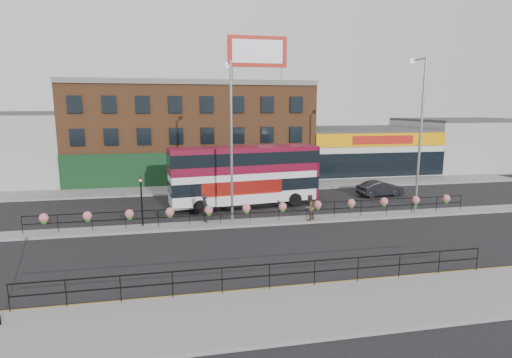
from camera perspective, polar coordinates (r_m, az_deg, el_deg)
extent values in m
plane|color=black|center=(27.21, 1.23, -6.29)|extent=(120.00, 120.00, 0.00)
cube|color=gray|center=(16.48, 10.62, -17.63)|extent=(60.00, 4.00, 0.15)
cube|color=gray|center=(38.66, -2.58, -1.22)|extent=(60.00, 4.00, 0.15)
cube|color=gray|center=(27.19, 1.23, -6.14)|extent=(60.00, 1.60, 0.15)
cube|color=gold|center=(18.44, 7.90, -14.64)|extent=(60.00, 0.10, 0.01)
cube|color=gold|center=(18.28, 8.08, -14.86)|extent=(60.00, 0.10, 0.01)
cube|color=brown|center=(45.59, -9.15, 6.64)|extent=(25.00, 12.00, 10.00)
cube|color=#3F3F42|center=(45.58, -9.34, 13.12)|extent=(25.00, 12.00, 0.30)
cube|color=#103317|center=(39.89, -8.70, 1.39)|extent=(25.00, 0.25, 3.40)
cube|color=silver|center=(50.62, 14.24, 3.96)|extent=(15.00, 12.00, 5.00)
cube|color=#3F3F42|center=(50.42, 14.37, 6.95)|extent=(15.00, 12.00, 0.30)
cube|color=#E89900|center=(45.06, 17.63, 5.36)|extent=(15.00, 0.25, 1.40)
cube|color=#AF180F|center=(44.96, 17.71, 5.35)|extent=(7.00, 0.10, 0.90)
cube|color=black|center=(45.35, 17.45, 1.97)|extent=(15.00, 0.25, 2.60)
cube|color=#A3A39E|center=(58.41, 27.50, 4.41)|extent=(14.50, 12.00, 6.00)
cube|color=#3F3F42|center=(58.24, 27.75, 7.49)|extent=(14.50, 12.00, 0.30)
cube|color=#AF180F|center=(41.65, 0.20, 17.75)|extent=(6.00, 0.25, 3.00)
cube|color=white|center=(41.51, 0.24, 17.78)|extent=(5.10, 0.04, 2.25)
cylinder|color=gray|center=(41.00, -3.35, 14.76)|extent=(0.12, 0.12, 1.40)
cylinder|color=gray|center=(41.98, 3.66, 14.65)|extent=(0.12, 0.12, 1.40)
cube|color=black|center=(26.88, 1.24, -3.73)|extent=(30.00, 0.05, 0.05)
cube|color=black|center=(27.00, 1.23, -4.75)|extent=(30.00, 0.05, 0.05)
cylinder|color=black|center=(28.05, -30.44, -5.74)|extent=(0.04, 0.04, 1.10)
cylinder|color=black|center=(27.45, -26.48, -5.72)|extent=(0.04, 0.04, 1.10)
cylinder|color=black|center=(26.98, -22.37, -5.68)|extent=(0.04, 0.04, 1.10)
cylinder|color=black|center=(26.65, -18.13, -5.60)|extent=(0.04, 0.04, 1.10)
cylinder|color=black|center=(26.47, -13.81, -5.49)|extent=(0.04, 0.04, 1.10)
cylinder|color=black|center=(26.44, -9.46, -5.35)|extent=(0.04, 0.04, 1.10)
cylinder|color=black|center=(26.56, -5.13, -5.17)|extent=(0.04, 0.04, 1.10)
cylinder|color=black|center=(26.83, -0.86, -4.97)|extent=(0.04, 0.04, 1.10)
cylinder|color=black|center=(27.24, 3.29, -4.75)|extent=(0.04, 0.04, 1.10)
cylinder|color=black|center=(27.79, 7.30, -4.52)|extent=(0.04, 0.04, 1.10)
cylinder|color=black|center=(28.48, 11.14, -4.27)|extent=(0.04, 0.04, 1.10)
cylinder|color=black|center=(29.28, 14.77, -4.02)|extent=(0.04, 0.04, 1.10)
cylinder|color=black|center=(30.20, 18.20, -3.77)|extent=(0.04, 0.04, 1.10)
cylinder|color=black|center=(31.21, 21.41, -3.52)|extent=(0.04, 0.04, 1.10)
cylinder|color=black|center=(32.32, 24.41, -3.28)|extent=(0.04, 0.04, 1.10)
cylinder|color=black|center=(33.51, 27.20, -3.05)|extent=(0.04, 0.04, 1.10)
sphere|color=#C3676D|center=(27.56, -28.05, -4.93)|extent=(0.56, 0.56, 0.56)
sphere|color=#2E661C|center=(27.62, -28.01, -5.39)|extent=(0.36, 0.36, 0.36)
sphere|color=#C3676D|center=(26.93, -22.95, -4.86)|extent=(0.56, 0.56, 0.56)
sphere|color=#2E661C|center=(26.98, -22.91, -5.33)|extent=(0.36, 0.36, 0.36)
sphere|color=#C3676D|center=(26.51, -17.64, -4.75)|extent=(0.56, 0.56, 0.56)
sphere|color=#2E661C|center=(26.57, -17.61, -5.23)|extent=(0.36, 0.36, 0.36)
sphere|color=#C3676D|center=(26.33, -12.21, -4.60)|extent=(0.56, 0.56, 0.56)
sphere|color=#2E661C|center=(26.39, -12.20, -5.08)|extent=(0.36, 0.36, 0.36)
sphere|color=#C3676D|center=(26.39, -6.77, -4.40)|extent=(0.56, 0.56, 0.56)
sphere|color=#2E661C|center=(26.45, -6.76, -4.89)|extent=(0.36, 0.36, 0.36)
sphere|color=#C3676D|center=(26.68, -1.39, -4.17)|extent=(0.56, 0.56, 0.56)
sphere|color=#2E661C|center=(26.74, -1.39, -4.65)|extent=(0.36, 0.36, 0.36)
sphere|color=#C3676D|center=(27.20, 3.81, -3.91)|extent=(0.56, 0.56, 0.56)
sphere|color=#2E661C|center=(27.26, 3.81, -4.38)|extent=(0.36, 0.36, 0.36)
sphere|color=#C3676D|center=(27.94, 8.79, -3.63)|extent=(0.56, 0.56, 0.56)
sphere|color=#2E661C|center=(27.99, 8.77, -4.09)|extent=(0.36, 0.36, 0.36)
sphere|color=#C3676D|center=(28.87, 13.47, -3.35)|extent=(0.56, 0.56, 0.56)
sphere|color=#2E661C|center=(28.92, 13.45, -3.79)|extent=(0.36, 0.36, 0.36)
sphere|color=#C3676D|center=(29.98, 17.82, -3.06)|extent=(0.56, 0.56, 0.56)
sphere|color=#2E661C|center=(30.04, 17.80, -3.49)|extent=(0.36, 0.36, 0.36)
sphere|color=#C3676D|center=(31.26, 21.85, -2.78)|extent=(0.56, 0.56, 0.56)
sphere|color=#2E661C|center=(31.31, 21.82, -3.19)|extent=(0.36, 0.36, 0.36)
sphere|color=#C3676D|center=(32.67, 25.53, -2.51)|extent=(0.56, 0.56, 0.56)
sphere|color=#2E661C|center=(32.72, 25.50, -2.90)|extent=(0.36, 0.36, 0.36)
cube|color=black|center=(17.07, 1.94, -12.08)|extent=(20.00, 0.05, 0.05)
cube|color=black|center=(17.26, 1.93, -13.60)|extent=(20.00, 0.05, 0.05)
cylinder|color=black|center=(18.08, -31.86, -14.27)|extent=(0.04, 0.04, 1.10)
cylinder|color=black|center=(17.47, -25.52, -14.54)|extent=(0.04, 0.04, 1.10)
cylinder|color=black|center=(17.08, -18.79, -14.65)|extent=(0.04, 0.04, 1.10)
cylinder|color=black|center=(16.91, -11.84, -14.55)|extent=(0.04, 0.04, 1.10)
cylinder|color=black|center=(16.98, -4.87, -14.25)|extent=(0.04, 0.04, 1.10)
cylinder|color=black|center=(17.29, 1.93, -13.77)|extent=(0.04, 0.04, 1.10)
cylinder|color=black|center=(17.81, 8.38, -13.13)|extent=(0.04, 0.04, 1.10)
cylinder|color=black|center=(18.54, 14.36, -12.39)|extent=(0.04, 0.04, 1.10)
cylinder|color=black|center=(19.44, 19.80, -11.60)|extent=(0.04, 0.04, 1.10)
cylinder|color=black|center=(20.50, 24.70, -10.79)|extent=(0.04, 0.04, 1.10)
cylinder|color=black|center=(21.70, 29.05, -10.01)|extent=(0.04, 0.04, 1.10)
cube|color=white|center=(31.29, -1.67, 0.63)|extent=(11.82, 4.09, 4.21)
cube|color=maroon|center=(31.11, -1.68, 2.83)|extent=(11.88, 4.16, 1.89)
cube|color=black|center=(31.42, -1.66, -0.69)|extent=(11.90, 4.18, 0.95)
cube|color=black|center=(31.09, -1.68, 3.12)|extent=(11.93, 4.20, 0.95)
cube|color=maroon|center=(31.00, -1.69, 4.53)|extent=(11.82, 4.09, 0.13)
cube|color=maroon|center=(33.38, 7.80, 1.15)|extent=(0.54, 2.69, 4.21)
cube|color=#AF180F|center=(30.03, -1.89, -1.31)|extent=(6.27, 0.85, 1.05)
cylinder|color=black|center=(29.57, -7.96, -3.99)|extent=(1.08, 0.45, 1.05)
cylinder|color=black|center=(32.09, -8.83, -2.88)|extent=(1.08, 0.45, 1.05)
cylinder|color=black|center=(31.77, 5.60, -2.94)|extent=(1.08, 0.45, 1.05)
cylinder|color=black|center=(34.13, 3.80, -2.00)|extent=(1.08, 0.45, 1.05)
imported|color=black|center=(36.88, 17.32, -1.30)|extent=(2.13, 4.31, 1.34)
imported|color=black|center=(26.92, -7.25, -4.18)|extent=(0.90, 0.78, 1.85)
imported|color=#4B3B2B|center=(27.38, 7.62, -4.04)|extent=(1.49, 1.49, 1.76)
cylinder|color=gray|center=(25.98, -3.53, 5.03)|extent=(0.17, 0.17, 10.48)
cylinder|color=gray|center=(26.80, -3.88, 16.17)|extent=(0.10, 1.57, 0.10)
sphere|color=silver|center=(27.57, -4.10, 15.89)|extent=(0.38, 0.38, 0.38)
cylinder|color=gray|center=(30.74, 22.43, 5.59)|extent=(0.18, 0.18, 11.02)
cylinder|color=gray|center=(31.54, 22.27, 15.55)|extent=(0.11, 1.65, 0.11)
sphere|color=silver|center=(32.23, 21.43, 15.37)|extent=(0.40, 0.40, 0.40)
cylinder|color=black|center=(26.67, -16.02, -3.14)|extent=(0.10, 0.10, 3.20)
imported|color=black|center=(26.36, -16.19, 0.24)|extent=(0.15, 0.18, 0.90)
sphere|color=#FF190C|center=(26.27, -16.19, -0.19)|extent=(0.14, 0.14, 0.14)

